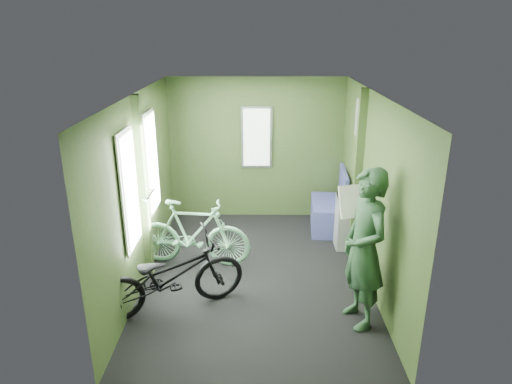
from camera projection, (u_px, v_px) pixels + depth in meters
room at (253, 167)px, 5.44m from camera, size 4.00×4.02×2.31m
bicycle_black at (172, 311)px, 5.14m from camera, size 1.84×1.33×0.96m
bicycle_mint at (194, 264)px, 6.15m from camera, size 1.58×0.65×0.94m
passenger at (364, 249)px, 4.67m from camera, size 0.57×0.76×1.73m
waste_box at (344, 222)px, 6.51m from camera, size 0.23×0.33×0.79m
bench_seat at (329, 212)px, 7.16m from camera, size 0.57×0.94×0.95m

